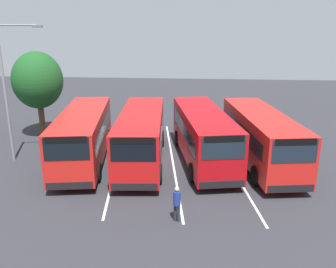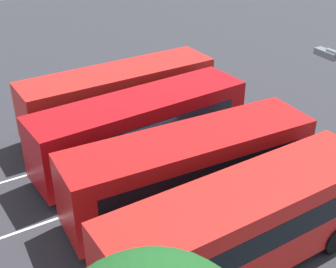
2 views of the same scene
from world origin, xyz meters
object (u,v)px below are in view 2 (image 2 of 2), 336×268
(bus_far_left, at_px, (246,224))
(bus_far_right, at_px, (120,96))
(bus_center_right, at_px, (142,127))
(pedestrian, at_px, (295,123))
(bus_center_left, at_px, (191,168))

(bus_far_left, xyz_separation_m, bus_far_right, (-0.65, 10.81, 0.00))
(bus_center_right, xyz_separation_m, pedestrian, (7.41, -1.14, -0.79))
(bus_center_right, relative_size, bus_far_right, 1.00)
(bus_center_left, distance_m, bus_far_right, 7.25)
(pedestrian, bearing_deg, bus_far_right, -12.08)
(bus_far_right, xyz_separation_m, pedestrian, (7.27, -4.62, -0.79))
(bus_far_right, relative_size, pedestrian, 6.21)
(bus_far_right, bearing_deg, pedestrian, -41.22)
(bus_far_left, bearing_deg, bus_far_right, 84.16)
(bus_center_right, distance_m, pedestrian, 7.53)
(bus_far_left, height_order, pedestrian, bus_far_left)
(bus_center_left, distance_m, bus_center_right, 3.80)
(bus_far_left, bearing_deg, pedestrian, 33.83)
(bus_center_right, height_order, bus_far_right, same)
(bus_far_left, relative_size, bus_center_right, 1.00)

